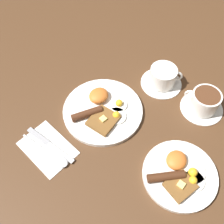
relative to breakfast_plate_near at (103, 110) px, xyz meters
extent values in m
plane|color=#4C301C|center=(0.00, 0.00, -0.01)|extent=(3.00, 3.00, 0.00)
cylinder|color=white|center=(0.00, 0.00, 0.00)|extent=(0.28, 0.28, 0.01)
cylinder|color=white|center=(-0.05, 0.03, 0.01)|extent=(0.06, 0.06, 0.01)
sphere|color=yellow|center=(-0.05, 0.03, 0.01)|extent=(0.03, 0.03, 0.03)
cylinder|color=white|center=(-0.01, 0.06, 0.01)|extent=(0.07, 0.07, 0.01)
sphere|color=yellow|center=(-0.01, 0.06, 0.01)|extent=(0.03, 0.03, 0.03)
ellipsoid|color=orange|center=(-0.03, -0.04, 0.02)|extent=(0.07, 0.06, 0.03)
cylinder|color=#4B2816|center=(0.05, -0.02, 0.02)|extent=(0.11, 0.07, 0.03)
cube|color=brown|center=(0.03, 0.03, 0.01)|extent=(0.10, 0.09, 0.01)
cube|color=#F4E072|center=(0.03, 0.03, 0.02)|extent=(0.02, 0.02, 0.01)
cylinder|color=white|center=(0.02, 0.33, 0.00)|extent=(0.22, 0.22, 0.01)
cylinder|color=white|center=(-0.01, 0.35, 0.01)|extent=(0.08, 0.08, 0.01)
sphere|color=yellow|center=(0.00, 0.35, 0.01)|extent=(0.03, 0.03, 0.03)
cylinder|color=white|center=(0.02, 0.37, 0.01)|extent=(0.06, 0.06, 0.01)
sphere|color=yellow|center=(0.02, 0.37, 0.01)|extent=(0.02, 0.02, 0.02)
ellipsoid|color=orange|center=(0.00, 0.30, 0.02)|extent=(0.07, 0.06, 0.03)
cylinder|color=#472614|center=(0.06, 0.30, 0.02)|extent=(0.10, 0.09, 0.03)
cube|color=brown|center=(0.05, 0.35, 0.01)|extent=(0.09, 0.09, 0.01)
cube|color=#F4E072|center=(0.05, 0.35, 0.02)|extent=(0.02, 0.02, 0.01)
cylinder|color=white|center=(-0.24, 0.08, -0.01)|extent=(0.15, 0.15, 0.01)
cylinder|color=white|center=(-0.24, 0.08, 0.03)|extent=(0.10, 0.10, 0.07)
cylinder|color=#56331E|center=(-0.24, 0.08, 0.06)|extent=(0.09, 0.09, 0.00)
torus|color=white|center=(-0.27, 0.12, 0.03)|extent=(0.03, 0.04, 0.05)
cylinder|color=white|center=(-0.24, 0.25, -0.01)|extent=(0.15, 0.15, 0.01)
cylinder|color=white|center=(-0.24, 0.25, 0.03)|extent=(0.10, 0.10, 0.07)
cylinder|color=#56331E|center=(-0.24, 0.25, 0.06)|extent=(0.09, 0.09, 0.00)
torus|color=white|center=(-0.23, 0.21, 0.03)|extent=(0.02, 0.05, 0.05)
cube|color=white|center=(0.22, -0.04, -0.01)|extent=(0.13, 0.18, 0.01)
cube|color=silver|center=(0.20, 0.01, -0.01)|extent=(0.02, 0.11, 0.00)
cube|color=#9E9EA3|center=(0.21, -0.09, -0.01)|extent=(0.02, 0.09, 0.01)
ellipsoid|color=silver|center=(0.23, 0.03, 0.00)|extent=(0.04, 0.06, 0.01)
cube|color=silver|center=(0.23, -0.06, -0.01)|extent=(0.02, 0.13, 0.00)
camera|label=1|loc=(0.37, 0.36, 0.75)|focal=42.00mm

